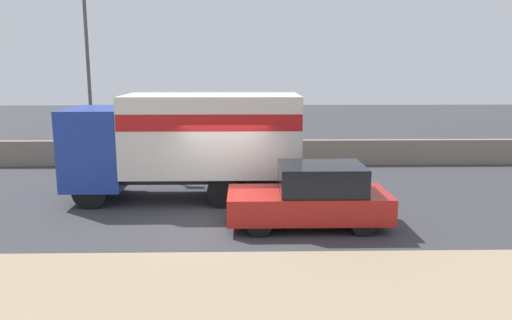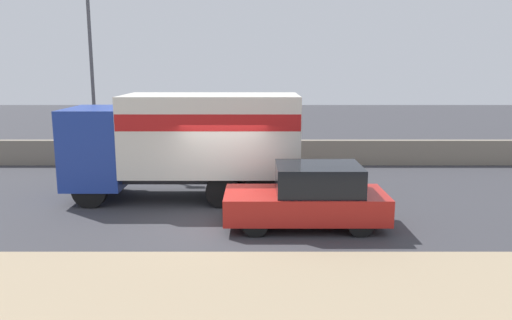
{
  "view_description": "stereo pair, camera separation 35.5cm",
  "coord_description": "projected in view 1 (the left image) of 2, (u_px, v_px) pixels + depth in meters",
  "views": [
    {
      "loc": [
        0.58,
        -13.27,
        4.18
      ],
      "look_at": [
        0.89,
        0.75,
        1.51
      ],
      "focal_mm": 35.0,
      "sensor_mm": 36.0,
      "label": 1
    },
    {
      "loc": [
        0.94,
        -13.27,
        4.18
      ],
      "look_at": [
        0.89,
        0.75,
        1.51
      ],
      "focal_mm": 35.0,
      "sensor_mm": 36.0,
      "label": 2
    }
  ],
  "objects": [
    {
      "name": "car_hatchback",
      "position": [
        312.0,
        196.0,
        13.04
      ],
      "size": [
        4.19,
        1.85,
        1.65
      ],
      "rotation": [
        0.0,
        0.0,
        3.14
      ],
      "color": "#B21E19",
      "rests_on": "ground_plane"
    },
    {
      "name": "street_lamp",
      "position": [
        88.0,
        63.0,
        19.96
      ],
      "size": [
        0.56,
        0.28,
        7.44
      ],
      "color": "#4C4C51",
      "rests_on": "ground_plane"
    },
    {
      "name": "box_truck",
      "position": [
        189.0,
        137.0,
        15.55
      ],
      "size": [
        7.15,
        2.6,
        3.29
      ],
      "rotation": [
        0.0,
        0.0,
        3.14
      ],
      "color": "navy",
      "rests_on": "ground_plane"
    },
    {
      "name": "stone_wall_backdrop",
      "position": [
        232.0,
        153.0,
        21.17
      ],
      "size": [
        60.0,
        0.35,
        1.06
      ],
      "color": "gray",
      "rests_on": "ground_plane"
    },
    {
      "name": "dirt_shoulder_foreground",
      "position": [
        211.0,
        316.0,
        8.42
      ],
      "size": [
        60.0,
        5.74,
        0.04
      ],
      "color": "#9E896B",
      "rests_on": "ground_plane"
    },
    {
      "name": "ground_plane",
      "position": [
        225.0,
        219.0,
        13.8
      ],
      "size": [
        80.0,
        80.0,
        0.0
      ],
      "primitive_type": "plane",
      "color": "#38383D"
    }
  ]
}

